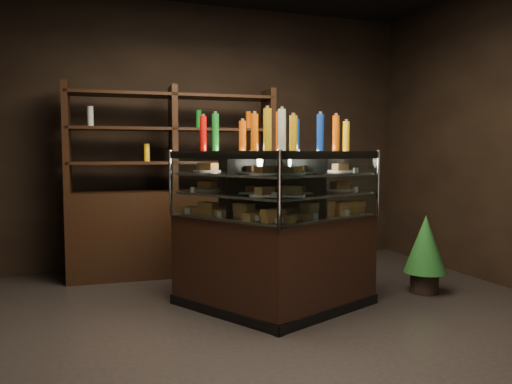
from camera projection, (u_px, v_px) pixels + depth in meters
ground at (286, 334)px, 3.58m from camera, size 5.00×5.00×0.00m
room_shell at (288, 60)px, 3.43m from camera, size 5.02×5.02×3.01m
display_case at (275, 257)px, 4.11m from camera, size 1.71×1.36×1.33m
food_display at (275, 192)px, 4.06m from camera, size 1.39×1.06×0.41m
bottles_top at (275, 133)px, 4.03m from camera, size 1.23×0.92×0.30m
potted_conifer at (425, 243)px, 4.62m from camera, size 0.39×0.39×0.82m
back_shelving at (174, 218)px, 5.32m from camera, size 2.19×0.52×2.00m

